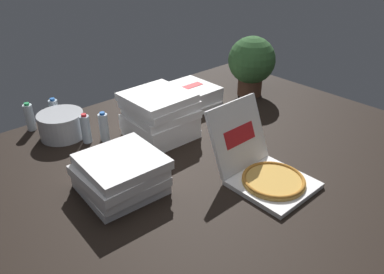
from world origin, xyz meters
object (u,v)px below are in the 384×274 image
(pizza_stack_right_far, at_px, (160,115))
(potted_plant, at_px, (252,63))
(pizza_stack_left_near, at_px, (121,175))
(ice_bucket, at_px, (62,125))
(water_bottle_3, at_px, (86,129))
(water_bottle_0, at_px, (55,112))
(open_pizza_box, at_px, (263,168))
(pizza_stack_center_near, at_px, (188,96))
(water_bottle_1, at_px, (30,117))
(water_bottle_2, at_px, (104,127))

(pizza_stack_right_far, bearing_deg, potted_plant, 4.28)
(pizza_stack_right_far, relative_size, pizza_stack_left_near, 1.00)
(ice_bucket, height_order, water_bottle_3, water_bottle_3)
(water_bottle_0, bearing_deg, water_bottle_3, -83.66)
(open_pizza_box, distance_m, pizza_stack_center_near, 1.09)
(pizza_stack_left_near, distance_m, water_bottle_3, 0.60)
(pizza_stack_left_near, height_order, water_bottle_0, same)
(water_bottle_0, bearing_deg, water_bottle_1, 166.08)
(water_bottle_3, bearing_deg, water_bottle_0, 96.34)
(pizza_stack_center_near, distance_m, water_bottle_0, 0.99)
(open_pizza_box, height_order, water_bottle_2, open_pizza_box)
(ice_bucket, distance_m, water_bottle_2, 0.30)
(pizza_stack_right_far, distance_m, potted_plant, 1.01)
(pizza_stack_right_far, distance_m, water_bottle_3, 0.48)
(pizza_stack_right_far, xyz_separation_m, ice_bucket, (-0.49, 0.43, -0.07))
(water_bottle_1, distance_m, water_bottle_2, 0.56)
(pizza_stack_right_far, relative_size, potted_plant, 0.87)
(pizza_stack_center_near, distance_m, water_bottle_3, 0.87)
(open_pizza_box, relative_size, water_bottle_0, 2.71)
(pizza_stack_right_far, bearing_deg, ice_bucket, 138.50)
(open_pizza_box, height_order, potted_plant, potted_plant)
(pizza_stack_center_near, xyz_separation_m, water_bottle_1, (-1.08, 0.42, 0.02))
(pizza_stack_left_near, bearing_deg, pizza_stack_center_near, 30.64)
(water_bottle_3, bearing_deg, open_pizza_box, -63.70)
(ice_bucket, height_order, water_bottle_1, water_bottle_1)
(open_pizza_box, distance_m, water_bottle_2, 1.06)
(ice_bucket, xyz_separation_m, water_bottle_3, (0.08, -0.18, 0.01))
(pizza_stack_right_far, xyz_separation_m, water_bottle_2, (-0.31, 0.20, -0.06))
(water_bottle_2, bearing_deg, open_pizza_box, -67.21)
(pizza_stack_center_near, relative_size, water_bottle_0, 2.09)
(pizza_stack_center_near, bearing_deg, water_bottle_0, 157.54)
(water_bottle_1, relative_size, water_bottle_2, 1.00)
(open_pizza_box, height_order, ice_bucket, open_pizza_box)
(ice_bucket, bearing_deg, water_bottle_2, -52.25)
(potted_plant, bearing_deg, water_bottle_3, 172.80)
(pizza_stack_left_near, bearing_deg, water_bottle_3, 78.87)
(water_bottle_1, relative_size, potted_plant, 0.41)
(water_bottle_3, bearing_deg, pizza_stack_left_near, -101.13)
(water_bottle_1, distance_m, water_bottle_3, 0.46)
(pizza_stack_center_near, height_order, water_bottle_3, water_bottle_3)
(pizza_stack_left_near, height_order, pizza_stack_center_near, pizza_stack_left_near)
(pizza_stack_right_far, distance_m, water_bottle_0, 0.77)
(water_bottle_3, relative_size, potted_plant, 0.41)
(pizza_stack_left_near, xyz_separation_m, water_bottle_2, (0.22, 0.54, -0.01))
(pizza_stack_center_near, distance_m, ice_bucket, 0.97)
(water_bottle_0, bearing_deg, ice_bucket, -101.90)
(pizza_stack_right_far, xyz_separation_m, pizza_stack_left_near, (-0.52, -0.34, -0.05))
(pizza_stack_center_near, relative_size, water_bottle_3, 2.09)
(ice_bucket, bearing_deg, pizza_stack_right_far, -41.50)
(water_bottle_0, height_order, water_bottle_2, same)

